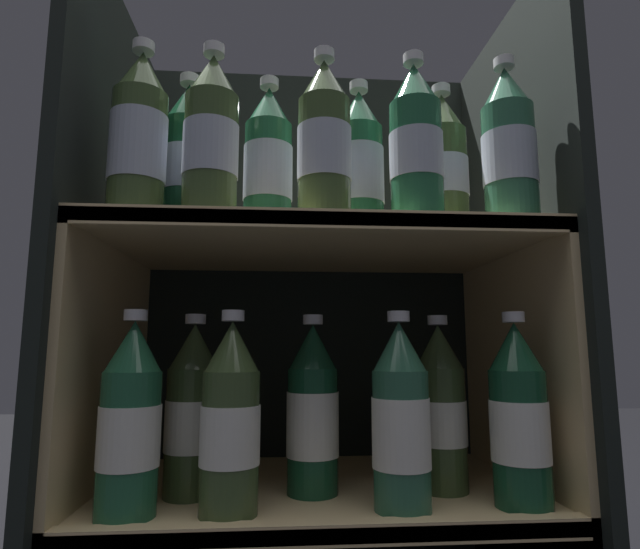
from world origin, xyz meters
The scene contains 21 objects.
fridge_back_wall centered at (0.00, 0.40, 0.51)m, with size 0.70×0.02×1.02m, color black.
fridge_side_left centered at (-0.34, 0.19, 0.51)m, with size 0.02×0.43×1.02m, color black.
fridge_side_right centered at (0.34, 0.19, 0.51)m, with size 0.02×0.43×1.02m, color black.
shelf_lower centered at (0.00, 0.18, 0.19)m, with size 0.66×0.39×0.24m.
shelf_upper centered at (0.00, 0.19, 0.44)m, with size 0.66×0.39×0.62m.
bottle_upper_front_0 centered at (-0.25, 0.06, 0.72)m, with size 0.08×0.08×0.25m.
bottle_upper_front_1 centered at (-0.16, 0.06, 0.73)m, with size 0.08×0.08×0.25m.
bottle_upper_front_2 centered at (0.00, 0.06, 0.73)m, with size 0.08×0.08×0.25m.
bottle_upper_front_3 centered at (0.13, 0.06, 0.73)m, with size 0.08×0.08×0.25m.
bottle_upper_front_4 centered at (0.27, 0.06, 0.73)m, with size 0.08×0.08×0.25m.
bottle_upper_back_0 centered at (-0.21, 0.14, 0.73)m, with size 0.08×0.08×0.25m.
bottle_upper_back_1 centered at (-0.08, 0.14, 0.72)m, with size 0.08×0.08×0.25m.
bottle_upper_back_2 centered at (0.06, 0.14, 0.72)m, with size 0.08×0.08×0.25m.
bottle_upper_back_3 centered at (0.20, 0.14, 0.73)m, with size 0.08×0.08×0.25m.
bottle_lower_front_0 centered at (-0.25, 0.06, 0.35)m, with size 0.08×0.08×0.25m.
bottle_lower_front_1 centered at (-0.12, 0.06, 0.35)m, with size 0.08×0.08×0.25m.
bottle_lower_front_2 centered at (0.10, 0.06, 0.35)m, with size 0.08×0.08×0.25m.
bottle_lower_front_3 centered at (0.26, 0.06, 0.35)m, with size 0.08×0.08×0.25m.
bottle_lower_back_0 centered at (-0.18, 0.14, 0.35)m, with size 0.08×0.08×0.25m.
bottle_lower_back_1 centered at (-0.01, 0.14, 0.35)m, with size 0.08×0.08×0.25m.
bottle_lower_back_2 centered at (0.18, 0.14, 0.35)m, with size 0.08×0.08×0.25m.
Camera 1 is at (-0.06, -0.61, 0.44)m, focal length 28.00 mm.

